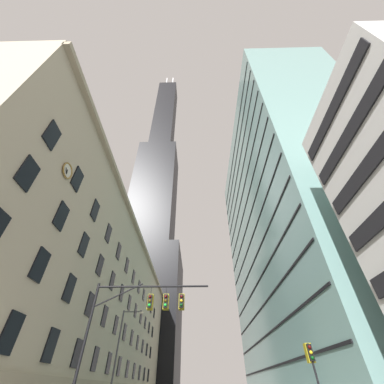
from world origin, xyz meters
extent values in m
cube|color=#BCAF93|center=(-17.51, 29.93, 12.47)|extent=(13.01, 71.85, 24.94)
cube|color=tan|center=(-10.75, 29.93, 24.24)|extent=(0.70, 71.85, 0.60)
cube|color=black|center=(-10.95, 3.00, 4.00)|extent=(0.14, 1.40, 2.20)
cube|color=black|center=(-10.95, 8.00, 4.00)|extent=(0.14, 1.40, 2.20)
cube|color=black|center=(-10.95, 13.00, 4.00)|extent=(0.14, 1.40, 2.20)
cube|color=black|center=(-10.95, 18.00, 4.00)|extent=(0.14, 1.40, 2.20)
cube|color=black|center=(-10.95, 23.00, 4.00)|extent=(0.14, 1.40, 2.20)
cube|color=black|center=(-10.95, 28.00, 4.00)|extent=(0.14, 1.40, 2.20)
cube|color=black|center=(-10.95, 33.00, 4.00)|extent=(0.14, 1.40, 2.20)
cube|color=black|center=(-10.95, 38.00, 4.00)|extent=(0.14, 1.40, 2.20)
cube|color=black|center=(-10.95, 43.00, 4.00)|extent=(0.14, 1.40, 2.20)
cube|color=black|center=(-10.95, 48.00, 4.00)|extent=(0.14, 1.40, 2.20)
cube|color=black|center=(-10.95, 53.00, 4.00)|extent=(0.14, 1.40, 2.20)
cube|color=black|center=(-10.95, 3.00, 8.20)|extent=(0.14, 1.40, 2.20)
cube|color=black|center=(-10.95, 8.00, 8.20)|extent=(0.14, 1.40, 2.20)
cube|color=black|center=(-10.95, 13.00, 8.20)|extent=(0.14, 1.40, 2.20)
cube|color=black|center=(-10.95, 18.00, 8.20)|extent=(0.14, 1.40, 2.20)
cube|color=black|center=(-10.95, 23.00, 8.20)|extent=(0.14, 1.40, 2.20)
cube|color=black|center=(-10.95, 28.00, 8.20)|extent=(0.14, 1.40, 2.20)
cube|color=black|center=(-10.95, 33.00, 8.20)|extent=(0.14, 1.40, 2.20)
cube|color=black|center=(-10.95, 38.00, 8.20)|extent=(0.14, 1.40, 2.20)
cube|color=black|center=(-10.95, 43.00, 8.20)|extent=(0.14, 1.40, 2.20)
cube|color=black|center=(-10.95, 48.00, 8.20)|extent=(0.14, 1.40, 2.20)
cube|color=black|center=(-10.95, 53.00, 8.20)|extent=(0.14, 1.40, 2.20)
cube|color=black|center=(-10.95, -2.00, 12.40)|extent=(0.14, 1.40, 2.20)
cube|color=black|center=(-10.95, 3.00, 12.40)|extent=(0.14, 1.40, 2.20)
cube|color=black|center=(-10.95, 8.00, 12.40)|extent=(0.14, 1.40, 2.20)
cube|color=black|center=(-10.95, 13.00, 12.40)|extent=(0.14, 1.40, 2.20)
cube|color=black|center=(-10.95, 18.00, 12.40)|extent=(0.14, 1.40, 2.20)
cube|color=black|center=(-10.95, 23.00, 12.40)|extent=(0.14, 1.40, 2.20)
cube|color=black|center=(-10.95, 28.00, 12.40)|extent=(0.14, 1.40, 2.20)
cube|color=black|center=(-10.95, 33.00, 12.40)|extent=(0.14, 1.40, 2.20)
cube|color=black|center=(-10.95, 38.00, 12.40)|extent=(0.14, 1.40, 2.20)
cube|color=black|center=(-10.95, 43.00, 12.40)|extent=(0.14, 1.40, 2.20)
cube|color=black|center=(-10.95, 48.00, 12.40)|extent=(0.14, 1.40, 2.20)
cube|color=black|center=(-10.95, 53.00, 12.40)|extent=(0.14, 1.40, 2.20)
cube|color=black|center=(-10.95, -2.00, 16.60)|extent=(0.14, 1.40, 2.20)
cube|color=black|center=(-10.95, 3.00, 16.60)|extent=(0.14, 1.40, 2.20)
cube|color=black|center=(-10.95, 8.00, 16.60)|extent=(0.14, 1.40, 2.20)
cube|color=black|center=(-10.95, 13.00, 16.60)|extent=(0.14, 1.40, 2.20)
cube|color=black|center=(-10.95, 18.00, 16.60)|extent=(0.14, 1.40, 2.20)
cube|color=black|center=(-10.95, 23.00, 16.60)|extent=(0.14, 1.40, 2.20)
cube|color=black|center=(-10.95, 28.00, 16.60)|extent=(0.14, 1.40, 2.20)
cube|color=black|center=(-10.95, 33.00, 16.60)|extent=(0.14, 1.40, 2.20)
cube|color=black|center=(-10.95, 38.00, 16.60)|extent=(0.14, 1.40, 2.20)
cube|color=black|center=(-10.95, 43.00, 16.60)|extent=(0.14, 1.40, 2.20)
cube|color=black|center=(-10.95, 48.00, 16.60)|extent=(0.14, 1.40, 2.20)
cube|color=black|center=(-10.95, 53.00, 16.60)|extent=(0.14, 1.40, 2.20)
torus|color=olive|center=(-10.88, 1.25, 15.94)|extent=(0.13, 1.47, 1.47)
cylinder|color=silver|center=(-10.92, 1.25, 15.94)|extent=(0.05, 1.27, 1.27)
cube|color=black|center=(-10.85, 1.20, 15.78)|extent=(0.03, 0.20, 0.38)
cube|color=black|center=(-10.85, 1.07, 15.74)|extent=(0.03, 0.43, 0.45)
cube|color=black|center=(-21.24, 81.02, 22.46)|extent=(29.69, 29.69, 44.92)
cube|color=black|center=(-21.24, 81.02, 77.59)|extent=(20.78, 20.78, 65.34)
cube|color=black|center=(-21.24, 81.02, 151.10)|extent=(13.36, 13.36, 81.68)
cylinder|color=silver|center=(-23.91, 81.02, 203.06)|extent=(1.20, 1.20, 22.23)
cylinder|color=silver|center=(-18.57, 81.02, 203.06)|extent=(1.20, 1.20, 22.23)
cube|color=black|center=(10.95, -2.83, 12.00)|extent=(0.16, 9.54, 1.10)
cube|color=black|center=(10.95, -2.83, 15.00)|extent=(0.16, 9.54, 1.10)
cube|color=black|center=(10.95, -2.83, 18.00)|extent=(0.16, 9.54, 1.10)
cube|color=gray|center=(19.31, 30.48, 28.87)|extent=(16.62, 48.89, 57.74)
cube|color=black|center=(10.96, 30.48, 4.00)|extent=(0.12, 47.89, 0.24)
cube|color=black|center=(10.96, 30.48, 8.00)|extent=(0.12, 47.89, 0.24)
cube|color=black|center=(10.96, 30.48, 12.00)|extent=(0.12, 47.89, 0.24)
cube|color=black|center=(10.96, 30.48, 16.00)|extent=(0.12, 47.89, 0.24)
cube|color=black|center=(10.96, 30.48, 20.00)|extent=(0.12, 47.89, 0.24)
cube|color=black|center=(10.96, 30.48, 24.00)|extent=(0.12, 47.89, 0.24)
cube|color=black|center=(10.96, 30.48, 28.00)|extent=(0.12, 47.89, 0.24)
cube|color=black|center=(10.96, 30.48, 32.00)|extent=(0.12, 47.89, 0.24)
cube|color=black|center=(10.96, 30.48, 36.00)|extent=(0.12, 47.89, 0.24)
cube|color=black|center=(10.96, 30.48, 40.00)|extent=(0.12, 47.89, 0.24)
cube|color=black|center=(10.96, 30.48, 44.00)|extent=(0.12, 47.89, 0.24)
cube|color=black|center=(10.96, 30.48, 48.00)|extent=(0.12, 47.89, 0.24)
cube|color=black|center=(10.96, 30.48, 52.00)|extent=(0.12, 47.89, 0.24)
cylinder|color=black|center=(-7.20, 5.04, 3.85)|extent=(0.20, 0.20, 7.40)
cylinder|color=black|center=(-3.08, 5.04, 7.30)|extent=(8.24, 0.14, 0.14)
cylinder|color=black|center=(-5.55, 5.04, 6.70)|extent=(3.38, 0.10, 1.70)
cylinder|color=black|center=(-3.18, 5.04, 7.00)|extent=(0.04, 0.04, 0.60)
cube|color=black|center=(-3.18, 5.04, 6.25)|extent=(0.30, 0.30, 0.90)
cube|color=olive|center=(-3.18, 5.21, 6.25)|extent=(0.40, 0.40, 1.04)
sphere|color=#450808|center=(-3.18, 4.88, 6.53)|extent=(0.20, 0.20, 0.20)
sphere|color=#4B3A08|center=(-3.18, 4.88, 6.25)|extent=(0.20, 0.20, 0.20)
sphere|color=green|center=(-3.18, 4.88, 5.97)|extent=(0.20, 0.20, 0.20)
cylinder|color=black|center=(-2.05, 5.04, 7.00)|extent=(0.04, 0.04, 0.60)
cube|color=black|center=(-2.05, 5.04, 6.25)|extent=(0.30, 0.30, 0.90)
cube|color=olive|center=(-2.05, 5.21, 6.25)|extent=(0.40, 0.40, 1.04)
sphere|color=#450808|center=(-2.05, 4.88, 6.53)|extent=(0.20, 0.20, 0.20)
sphere|color=#4B3A08|center=(-2.05, 4.88, 6.25)|extent=(0.20, 0.20, 0.20)
sphere|color=green|center=(-2.05, 4.88, 5.97)|extent=(0.20, 0.20, 0.20)
cylinder|color=black|center=(-0.91, 5.04, 7.00)|extent=(0.04, 0.04, 0.60)
cube|color=black|center=(-0.91, 5.04, 6.25)|extent=(0.30, 0.30, 0.90)
cube|color=olive|center=(-0.91, 5.21, 6.25)|extent=(0.40, 0.40, 1.04)
sphere|color=#450808|center=(-0.91, 4.88, 6.53)|extent=(0.20, 0.20, 0.20)
sphere|color=yellow|center=(-0.91, 4.88, 6.25)|extent=(0.20, 0.20, 0.20)
sphere|color=#083D10|center=(-0.91, 4.88, 5.97)|extent=(0.20, 0.20, 0.20)
cylinder|color=black|center=(7.27, 5.08, 1.91)|extent=(0.12, 0.12, 3.52)
cube|color=black|center=(7.27, 5.08, 3.17)|extent=(0.30, 0.30, 0.90)
cube|color=olive|center=(7.27, 5.25, 3.17)|extent=(0.40, 0.40, 1.04)
sphere|color=#450808|center=(7.27, 4.92, 3.45)|extent=(0.20, 0.20, 0.20)
sphere|color=yellow|center=(7.27, 4.92, 3.17)|extent=(0.20, 0.20, 0.20)
sphere|color=#083D10|center=(7.27, 4.92, 2.89)|extent=(0.20, 0.20, 0.20)
cylinder|color=#47474C|center=(-8.12, 15.98, 4.23)|extent=(0.18, 0.18, 8.17)
cylinder|color=#47474C|center=(-7.11, 15.98, 8.17)|extent=(2.02, 0.10, 0.10)
ellipsoid|color=#EFE5C6|center=(-6.10, 15.98, 8.07)|extent=(0.56, 0.32, 0.24)
camera|label=1|loc=(0.24, -12.89, 1.33)|focal=22.02mm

